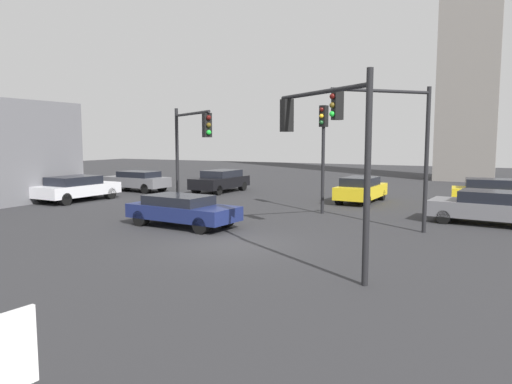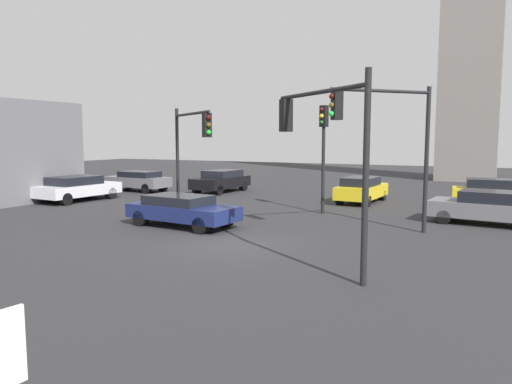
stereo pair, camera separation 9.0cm
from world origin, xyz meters
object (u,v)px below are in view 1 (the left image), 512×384
at_px(traffic_light_3, 323,139).
at_px(car_3, 492,192).
at_px(car_0, 488,207).
at_px(car_5, 361,189).
at_px(car_4, 220,181).
at_px(traffic_light_2, 322,134).
at_px(car_2, 182,210).
at_px(car_1, 77,188).
at_px(traffic_light_0, 191,139).
at_px(traffic_light_1, 385,128).
at_px(car_6, 137,180).

relative_size(traffic_light_3, car_3, 1.23).
relative_size(car_0, car_5, 1.05).
bearing_deg(car_4, car_3, 93.26).
distance_m(traffic_light_2, car_4, 19.59).
distance_m(traffic_light_2, car_2, 8.38).
relative_size(traffic_light_2, car_1, 1.08).
distance_m(traffic_light_0, car_3, 15.96).
distance_m(traffic_light_1, car_4, 16.59).
bearing_deg(car_4, traffic_light_1, 54.44).
relative_size(car_2, car_5, 1.09).
bearing_deg(car_2, car_4, 119.10).
relative_size(traffic_light_1, car_3, 1.32).
bearing_deg(car_4, car_5, 86.08).
height_order(car_1, car_6, car_1).
distance_m(traffic_light_1, car_1, 18.24).
distance_m(car_0, car_1, 21.38).
xyz_separation_m(traffic_light_2, car_3, (4.08, 15.38, -2.93)).
bearing_deg(car_5, traffic_light_0, 149.98).
height_order(car_0, car_1, car_1).
distance_m(car_0, car_5, 7.92).
bearing_deg(car_0, car_5, -28.50).
relative_size(traffic_light_0, traffic_light_3, 0.98).
bearing_deg(traffic_light_3, traffic_light_0, -39.22).
distance_m(car_1, car_4, 9.22).
relative_size(traffic_light_0, car_3, 1.21).
height_order(car_2, car_3, car_3).
distance_m(traffic_light_3, car_0, 7.70).
relative_size(traffic_light_0, traffic_light_1, 0.91).
height_order(car_3, car_5, car_3).
bearing_deg(traffic_light_0, car_6, 177.98).
distance_m(traffic_light_3, car_6, 15.25).
bearing_deg(traffic_light_1, traffic_light_0, -48.89).
xyz_separation_m(traffic_light_3, car_0, (7.15, 0.36, -2.84)).
height_order(traffic_light_3, car_5, traffic_light_3).
relative_size(traffic_light_1, traffic_light_2, 1.05).
bearing_deg(traffic_light_0, car_5, 92.76).
xyz_separation_m(traffic_light_3, car_5, (0.61, 4.82, -2.82)).
bearing_deg(car_3, traffic_light_1, -113.51).
height_order(traffic_light_1, traffic_light_2, traffic_light_1).
distance_m(traffic_light_2, car_3, 16.18).
bearing_deg(traffic_light_1, car_5, -117.37).
bearing_deg(traffic_light_1, traffic_light_2, 36.18).
bearing_deg(car_6, traffic_light_1, 159.47).
bearing_deg(car_4, car_0, 73.38).
xyz_separation_m(car_5, car_6, (-15.14, -1.17, -0.01)).
xyz_separation_m(car_1, car_3, (21.30, 8.23, -0.00)).
distance_m(traffic_light_0, car_4, 10.84).
xyz_separation_m(car_4, car_5, (9.81, -0.98, -0.02)).
relative_size(traffic_light_3, car_6, 1.10).
distance_m(traffic_light_0, car_2, 3.69).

